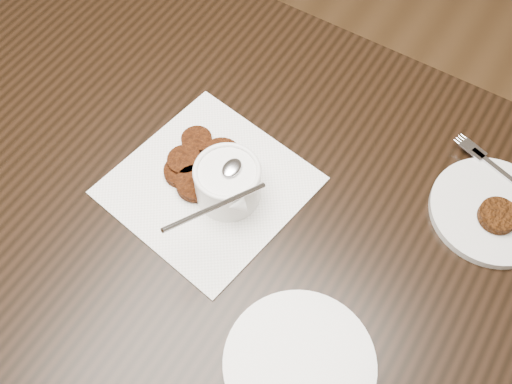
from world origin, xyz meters
TOP-DOWN VIEW (x-y plane):
  - floor at (0.00, 0.00)m, footprint 4.00×4.00m
  - table at (0.02, 0.09)m, footprint 1.32×0.85m
  - napkin at (0.05, 0.09)m, footprint 0.32×0.32m
  - sauce_ramekin at (0.09, 0.10)m, footprint 0.17×0.17m
  - patty_cluster at (0.02, 0.11)m, footprint 0.23×0.23m
  - plate_with_patty at (0.45, 0.29)m, footprint 0.24×0.24m
  - plate_empty at (0.32, -0.08)m, footprint 0.25×0.25m

SIDE VIEW (x-z plane):
  - floor at x=0.00m, z-range 0.00..0.00m
  - table at x=0.02m, z-range 0.00..0.75m
  - napkin at x=0.05m, z-range 0.75..0.75m
  - plate_empty at x=0.32m, z-range 0.75..0.76m
  - patty_cluster at x=0.02m, z-range 0.75..0.77m
  - plate_with_patty at x=0.45m, z-range 0.75..0.78m
  - sauce_ramekin at x=0.09m, z-range 0.75..0.89m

